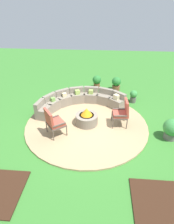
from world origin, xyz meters
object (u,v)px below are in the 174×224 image
potted_plant_4 (172,129)px  lounge_chair_front_right (122,112)px  potted_plant_1 (97,81)px  potted_plant_3 (133,96)px  fire_pit (87,118)px  curved_stone_bench (79,100)px  lounge_chair_front_left (53,122)px  potted_plant_0 (116,83)px

potted_plant_4 → lounge_chair_front_right: bearing=159.6°
potted_plant_1 → potted_plant_3: potted_plant_1 is taller
fire_pit → potted_plant_1: fire_pit is taller
curved_stone_bench → potted_plant_4: 3.87m
lounge_chair_front_left → lounge_chair_front_right: 2.50m
fire_pit → lounge_chair_front_right: bearing=1.6°
lounge_chair_front_left → potted_plant_4: bearing=55.1°
lounge_chair_front_right → potted_plant_0: (-0.04, 3.30, -0.24)m
lounge_chair_front_right → potted_plant_3: size_ratio=1.76×
lounge_chair_front_right → potted_plant_3: 2.10m
fire_pit → potted_plant_1: (0.25, 3.46, 0.08)m
fire_pit → potted_plant_0: fire_pit is taller
fire_pit → lounge_chair_front_left: 1.34m
fire_pit → lounge_chair_front_right: 1.34m
fire_pit → lounge_chair_front_right: lounge_chair_front_right is taller
curved_stone_bench → potted_plant_4: bearing=-29.2°
potted_plant_0 → potted_plant_1: potted_plant_1 is taller
fire_pit → curved_stone_bench: size_ratio=0.23×
lounge_chair_front_right → potted_plant_0: lounge_chair_front_right is taller
lounge_chair_front_left → potted_plant_4: 4.01m
lounge_chair_front_left → fire_pit: bearing=88.2°
potted_plant_4 → potted_plant_3: bearing=110.2°
potted_plant_0 → potted_plant_3: potted_plant_0 is taller
potted_plant_0 → fire_pit: bearing=-110.8°
lounge_chair_front_right → potted_plant_3: lounge_chair_front_right is taller
curved_stone_bench → potted_plant_4: (3.37, -1.89, 0.07)m
potted_plant_4 → fire_pit: bearing=169.0°
potted_plant_1 → fire_pit: bearing=-94.1°
fire_pit → potted_plant_3: 2.83m
potted_plant_1 → potted_plant_4: bearing=-56.3°
curved_stone_bench → lounge_chair_front_left: (-0.62, -2.08, 0.26)m
potted_plant_0 → curved_stone_bench: bearing=-130.1°
potted_plant_1 → potted_plant_3: (1.74, -1.46, -0.07)m
potted_plant_3 → potted_plant_4: (0.95, -2.58, 0.08)m
lounge_chair_front_left → potted_plant_4: (4.00, 0.20, -0.20)m
lounge_chair_front_right → potted_plant_1: bearing=13.8°
fire_pit → potted_plant_0: (1.27, 3.34, 0.06)m
potted_plant_4 → potted_plant_0: bearing=113.1°
lounge_chair_front_right → potted_plant_4: 1.75m
fire_pit → lounge_chair_front_left: size_ratio=0.82×
curved_stone_bench → potted_plant_3: (2.43, 0.69, -0.02)m
lounge_chair_front_right → curved_stone_bench: bearing=50.3°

